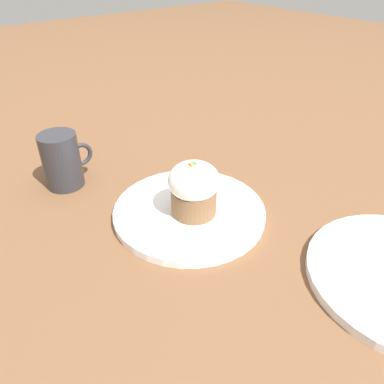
% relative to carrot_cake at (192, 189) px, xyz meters
% --- Properties ---
extents(ground_plane, '(4.00, 4.00, 0.00)m').
position_rel_carrot_cake_xyz_m(ground_plane, '(0.00, 0.01, -0.06)').
color(ground_plane, brown).
extents(dessert_plate, '(0.26, 0.26, 0.01)m').
position_rel_carrot_cake_xyz_m(dessert_plate, '(0.00, 0.01, -0.05)').
color(dessert_plate, white).
rests_on(dessert_plate, ground_plane).
extents(carrot_cake, '(0.08, 0.08, 0.10)m').
position_rel_carrot_cake_xyz_m(carrot_cake, '(0.00, 0.00, 0.00)').
color(carrot_cake, brown).
rests_on(carrot_cake, dessert_plate).
extents(spoon, '(0.09, 0.12, 0.01)m').
position_rel_carrot_cake_xyz_m(spoon, '(0.03, 0.02, -0.04)').
color(spoon, silver).
rests_on(spoon, dessert_plate).
extents(coffee_cup, '(0.10, 0.07, 0.10)m').
position_rel_carrot_cake_xyz_m(coffee_cup, '(-0.12, 0.24, -0.01)').
color(coffee_cup, '#2D2D33').
rests_on(coffee_cup, ground_plane).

